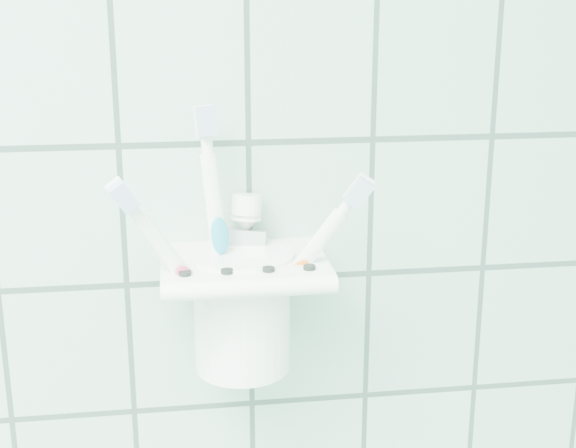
{
  "coord_description": "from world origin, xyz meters",
  "views": [
    {
      "loc": [
        0.6,
        0.52,
        1.5
      ],
      "look_at": [
        0.68,
        1.1,
        1.33
      ],
      "focal_mm": 50.0,
      "sensor_mm": 36.0,
      "label": 1
    }
  ],
  "objects_px": {
    "cup": "(242,306)",
    "toothbrush_orange": "(229,245)",
    "toothbrush_blue": "(229,240)",
    "toothbrush_pink": "(248,248)",
    "toothpaste_tube": "(238,266)",
    "holder_bracket": "(244,268)"
  },
  "relations": [
    {
      "from": "holder_bracket",
      "to": "toothpaste_tube",
      "type": "bearing_deg",
      "value": 103.63
    },
    {
      "from": "toothbrush_orange",
      "to": "toothpaste_tube",
      "type": "distance_m",
      "value": 0.02
    },
    {
      "from": "holder_bracket",
      "to": "toothbrush_pink",
      "type": "bearing_deg",
      "value": -56.29
    },
    {
      "from": "cup",
      "to": "toothbrush_orange",
      "type": "xyz_separation_m",
      "value": [
        -0.01,
        0.0,
        0.05
      ]
    },
    {
      "from": "toothbrush_pink",
      "to": "toothbrush_blue",
      "type": "height_order",
      "value": "toothbrush_blue"
    },
    {
      "from": "holder_bracket",
      "to": "toothbrush_pink",
      "type": "distance_m",
      "value": 0.02
    },
    {
      "from": "holder_bracket",
      "to": "toothbrush_orange",
      "type": "bearing_deg",
      "value": 151.99
    },
    {
      "from": "toothbrush_orange",
      "to": "toothbrush_pink",
      "type": "bearing_deg",
      "value": -31.77
    },
    {
      "from": "toothbrush_pink",
      "to": "toothbrush_orange",
      "type": "xyz_separation_m",
      "value": [
        -0.01,
        0.01,
        -0.0
      ]
    },
    {
      "from": "toothbrush_orange",
      "to": "toothpaste_tube",
      "type": "relative_size",
      "value": 1.35
    },
    {
      "from": "holder_bracket",
      "to": "toothbrush_orange",
      "type": "distance_m",
      "value": 0.02
    },
    {
      "from": "toothbrush_blue",
      "to": "toothbrush_orange",
      "type": "height_order",
      "value": "toothbrush_blue"
    },
    {
      "from": "holder_bracket",
      "to": "cup",
      "type": "distance_m",
      "value": 0.04
    },
    {
      "from": "cup",
      "to": "toothbrush_blue",
      "type": "height_order",
      "value": "toothbrush_blue"
    },
    {
      "from": "toothpaste_tube",
      "to": "holder_bracket",
      "type": "bearing_deg",
      "value": -63.79
    },
    {
      "from": "toothbrush_pink",
      "to": "toothbrush_blue",
      "type": "xyz_separation_m",
      "value": [
        -0.02,
        -0.0,
        0.01
      ]
    },
    {
      "from": "toothbrush_pink",
      "to": "toothpaste_tube",
      "type": "bearing_deg",
      "value": 95.05
    },
    {
      "from": "toothbrush_orange",
      "to": "toothpaste_tube",
      "type": "xyz_separation_m",
      "value": [
        0.01,
        0.01,
        -0.02
      ]
    },
    {
      "from": "cup",
      "to": "toothbrush_orange",
      "type": "distance_m",
      "value": 0.06
    },
    {
      "from": "holder_bracket",
      "to": "toothbrush_blue",
      "type": "height_order",
      "value": "toothbrush_blue"
    },
    {
      "from": "cup",
      "to": "toothbrush_blue",
      "type": "relative_size",
      "value": 0.48
    },
    {
      "from": "toothpaste_tube",
      "to": "toothbrush_blue",
      "type": "bearing_deg",
      "value": -98.12
    }
  ]
}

